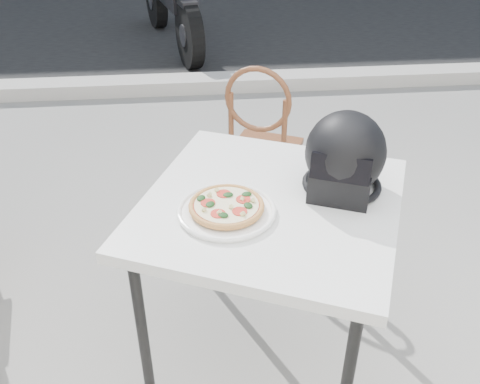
{
  "coord_description": "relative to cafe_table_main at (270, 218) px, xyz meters",
  "views": [
    {
      "loc": [
        -0.51,
        -1.57,
        1.86
      ],
      "look_at": [
        -0.36,
        -0.06,
        0.87
      ],
      "focal_mm": 40.0,
      "sensor_mm": 36.0,
      "label": 1
    }
  ],
  "objects": [
    {
      "name": "ground",
      "position": [
        0.26,
        0.05,
        -0.75
      ],
      "size": [
        80.0,
        80.0,
        0.0
      ],
      "primitive_type": "plane",
      "color": "gray",
      "rests_on": "ground"
    },
    {
      "name": "curb",
      "position": [
        0.26,
        3.05,
        -0.69
      ],
      "size": [
        30.0,
        0.25,
        0.12
      ],
      "primitive_type": "cube",
      "color": "#ADA9A2",
      "rests_on": "ground"
    },
    {
      "name": "cafe_table_main",
      "position": [
        0.0,
        0.0,
        0.0
      ],
      "size": [
        1.14,
        1.14,
        0.82
      ],
      "rotation": [
        0.0,
        0.0,
        -0.4
      ],
      "color": "silver",
      "rests_on": "ground"
    },
    {
      "name": "plate",
      "position": [
        -0.16,
        -0.06,
        0.08
      ],
      "size": [
        0.44,
        0.44,
        0.02
      ],
      "rotation": [
        0.0,
        0.0,
        0.39
      ],
      "color": "white",
      "rests_on": "cafe_table_main"
    },
    {
      "name": "pizza",
      "position": [
        -0.16,
        -0.06,
        0.11
      ],
      "size": [
        0.29,
        0.29,
        0.03
      ],
      "rotation": [
        0.0,
        0.0,
        0.17
      ],
      "color": "#BF8545",
      "rests_on": "plate"
    },
    {
      "name": "helmet",
      "position": [
        0.26,
        0.05,
        0.2
      ],
      "size": [
        0.37,
        0.38,
        0.29
      ],
      "rotation": [
        0.0,
        0.0,
        -0.39
      ],
      "color": "black",
      "rests_on": "cafe_table_main"
    },
    {
      "name": "cafe_chair_main",
      "position": [
        0.12,
        1.06,
        -0.22
      ],
      "size": [
        0.48,
        0.48,
        0.95
      ],
      "rotation": [
        0.0,
        0.0,
        2.71
      ],
      "color": "brown",
      "rests_on": "ground"
    },
    {
      "name": "motorcycle",
      "position": [
        -0.43,
        4.37,
        -0.28
      ],
      "size": [
        0.73,
        2.09,
        1.06
      ],
      "rotation": [
        0.0,
        0.0,
        0.25
      ],
      "color": "black",
      "rests_on": "street_asphalt"
    }
  ]
}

